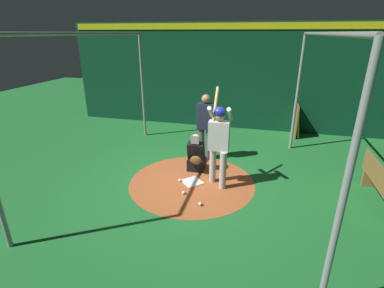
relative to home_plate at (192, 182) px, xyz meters
name	(u,v)px	position (x,y,z in m)	size (l,w,h in m)	color
ground_plane	(192,182)	(0.00, 0.00, -0.01)	(27.06, 27.06, 0.00)	#1E6B2D
dirt_circle	(192,182)	(0.00, 0.00, -0.01)	(2.88, 2.88, 0.01)	#AD562D
home_plate	(192,182)	(0.00, 0.00, 0.00)	(0.42, 0.42, 0.01)	white
batter	(219,139)	(-0.05, 0.58, 1.09)	(0.68, 0.49, 2.15)	#B3B3B7
catcher	(196,156)	(-0.64, -0.06, 0.36)	(0.58, 0.40, 0.96)	black
umpire	(205,124)	(-1.37, 0.02, 0.99)	(0.22, 0.49, 1.78)	#4C4C51
back_wall	(223,77)	(-4.40, 0.00, 1.79)	(0.22, 11.06, 3.57)	#0C3D26
cage_frame	(192,85)	(0.00, 0.00, 2.23)	(5.62, 4.74, 3.24)	gray
bat_rack	(296,120)	(-4.16, 2.55, 0.48)	(1.18, 0.17, 1.05)	olive
bench	(383,186)	(-0.01, 3.84, 0.44)	(1.81, 0.36, 0.85)	olive
baseball_0	(184,193)	(0.56, -0.04, 0.03)	(0.07, 0.07, 0.07)	white
baseball_1	(180,180)	(0.06, -0.27, 0.03)	(0.07, 0.07, 0.07)	white
baseball_2	(200,204)	(0.89, 0.40, 0.03)	(0.07, 0.07, 0.07)	white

